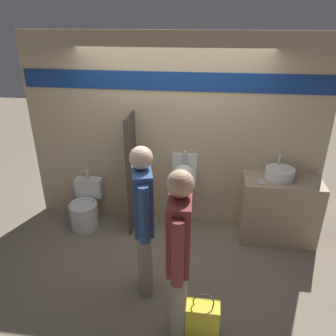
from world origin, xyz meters
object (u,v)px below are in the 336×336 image
Objects in this scene: sink_basin at (280,173)px; toilet at (85,209)px; person_in_vest at (143,217)px; person_with_lanyard at (179,252)px; cell_phone at (261,182)px; shopping_bag at (202,320)px; urinal_near_counter at (184,179)px.

sink_basin reaches higher than toilet.
person_in_vest is at bearing -141.86° from sink_basin.
person_with_lanyard reaches higher than toilet.
shopping_bag is at bearing -111.82° from cell_phone.
sink_basin is 0.33× the size of urinal_near_counter.
urinal_near_counter is 1.36m from person_in_vest.
person_in_vest is at bearing -140.74° from cell_phone.
urinal_near_counter is at bearing -27.88° from person_in_vest.
urinal_near_counter is 0.66× the size of person_with_lanyard.
toilet is 0.47× the size of person_in_vest.
person_with_lanyard is 3.28× the size of shopping_bag.
sink_basin reaches higher than cell_phone.
sink_basin is 2.13m from shopping_bag.
person_with_lanyard reaches higher than cell_phone.
sink_basin is 0.21× the size of person_with_lanyard.
sink_basin is 2.08m from person_with_lanyard.
toilet reaches higher than shopping_bag.
shopping_bag is (0.24, -0.03, -0.77)m from person_with_lanyard.
person_with_lanyard is at bearing -85.93° from urinal_near_counter.
toilet is 1.73m from person_in_vest.
shopping_bag is at bearing -78.80° from urinal_near_counter.
person_in_vest reaches higher than urinal_near_counter.
toilet is (-1.43, -0.19, -0.49)m from urinal_near_counter.
cell_phone is 0.08× the size of person_with_lanyard.
person_in_vest is 1.15m from shopping_bag.
urinal_near_counter is 1.97m from shopping_bag.
sink_basin is 2.79m from toilet.
person_in_vest is 3.25× the size of shopping_bag.
sink_basin is at bearing -35.82° from person_with_lanyard.
toilet is at bearing 30.21° from person_in_vest.
person_in_vest is at bearing -102.84° from urinal_near_counter.
cell_phone is 1.05m from urinal_near_counter.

